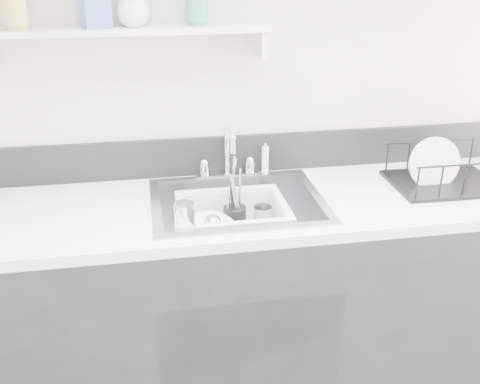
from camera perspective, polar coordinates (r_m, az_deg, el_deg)
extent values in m
cube|color=silver|center=(2.26, -1.58, 11.01)|extent=(3.50, 0.02, 2.60)
cube|color=black|center=(2.34, -0.22, -11.74)|extent=(3.20, 0.62, 0.88)
cube|color=white|center=(2.10, -0.24, -1.46)|extent=(3.20, 0.62, 0.04)
cube|color=black|center=(2.34, -1.49, 3.81)|extent=(3.20, 0.02, 0.16)
cube|color=silver|center=(2.32, -1.31, 1.78)|extent=(0.26, 0.06, 0.02)
cylinder|color=silver|center=(2.30, -3.65, 2.25)|extent=(0.04, 0.04, 0.05)
cylinder|color=silver|center=(2.33, 1.00, 2.55)|extent=(0.04, 0.04, 0.05)
cylinder|color=silver|center=(2.29, -1.33, 4.16)|extent=(0.02, 0.02, 0.20)
cylinder|color=silver|center=(2.18, -1.06, 6.11)|extent=(0.02, 0.15, 0.02)
cylinder|color=white|center=(2.33, 2.57, 3.45)|extent=(0.03, 0.03, 0.14)
cube|color=silver|center=(2.13, -11.09, 15.85)|extent=(1.00, 0.16, 0.02)
cube|color=silver|center=(2.18, 2.15, 14.85)|extent=(0.02, 0.14, 0.10)
cylinder|color=white|center=(2.11, -2.87, -5.28)|extent=(0.23, 0.23, 0.01)
cylinder|color=white|center=(2.10, -2.76, -4.86)|extent=(0.22, 0.22, 0.01)
cylinder|color=white|center=(2.08, -3.17, -4.15)|extent=(0.26, 0.25, 0.09)
cylinder|color=black|center=(2.17, -0.54, -2.88)|extent=(0.09, 0.09, 0.11)
cylinder|color=silver|center=(2.14, -0.91, -0.40)|extent=(0.01, 0.05, 0.22)
cylinder|color=silver|center=(2.13, -0.14, -0.82)|extent=(0.02, 0.04, 0.20)
cylinder|color=black|center=(2.13, -0.84, 0.09)|extent=(0.01, 0.06, 0.24)
cylinder|color=white|center=(2.20, 2.31, -2.72)|extent=(0.09, 0.09, 0.10)
cylinder|color=white|center=(1.88, -5.67, -2.50)|extent=(0.08, 0.08, 0.10)
imported|color=white|center=(2.10, 1.78, -5.01)|extent=(0.13, 0.13, 0.04)
imported|color=silver|center=(2.12, -10.87, 18.19)|extent=(0.12, 0.12, 0.15)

